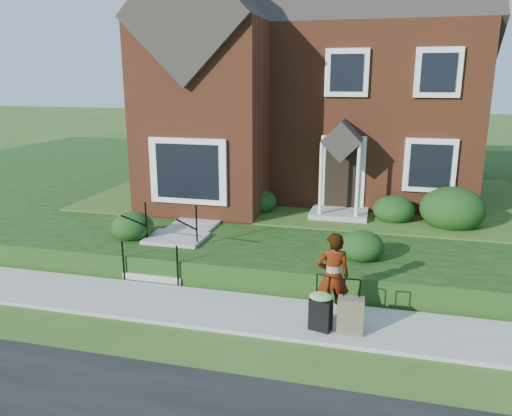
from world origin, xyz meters
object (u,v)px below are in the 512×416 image
(suitcase_olive, at_px, (350,315))
(front_steps, at_px, (169,251))
(woman, at_px, (333,277))
(suitcase_black, at_px, (321,309))

(suitcase_olive, bearing_deg, front_steps, 151.44)
(woman, relative_size, suitcase_black, 1.63)
(suitcase_black, relative_size, suitcase_olive, 1.04)
(suitcase_black, xyz_separation_m, suitcase_olive, (0.52, 0.02, -0.07))
(woman, distance_m, suitcase_olive, 0.78)
(suitcase_black, bearing_deg, suitcase_olive, 18.21)
(woman, relative_size, suitcase_olive, 1.69)
(woman, bearing_deg, suitcase_black, 58.82)
(front_steps, xyz_separation_m, woman, (4.06, -1.74, 0.45))
(woman, xyz_separation_m, suitcase_olive, (0.37, -0.45, -0.51))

